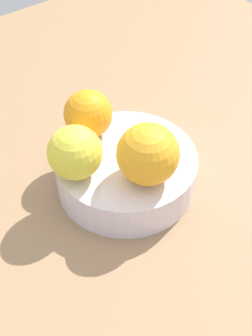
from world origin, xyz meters
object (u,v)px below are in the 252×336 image
Objects in this scene: fruit_bowl at (126,171)px; orange_in_bowl_2 at (75,153)px; orange_in_bowl_1 at (88,114)px; orange_in_bowl_0 at (148,154)px.

fruit_bowl is 2.74× the size of orange_in_bowl_2.
fruit_bowl is at bearing -80.58° from orange_in_bowl_1.
orange_in_bowl_1 is at bearing 44.09° from orange_in_bowl_2.
orange_in_bowl_0 reaches higher than orange_in_bowl_1.
orange_in_bowl_1 is (-1.13, 11.81, -0.62)cm from orange_in_bowl_0.
orange_in_bowl_1 is at bearing 99.42° from fruit_bowl.
orange_in_bowl_0 is 1.13× the size of orange_in_bowl_2.
fruit_bowl is 8.30cm from orange_in_bowl_0.
orange_in_bowl_0 is at bearing -90.82° from fruit_bowl.
orange_in_bowl_2 reaches higher than orange_in_bowl_1.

